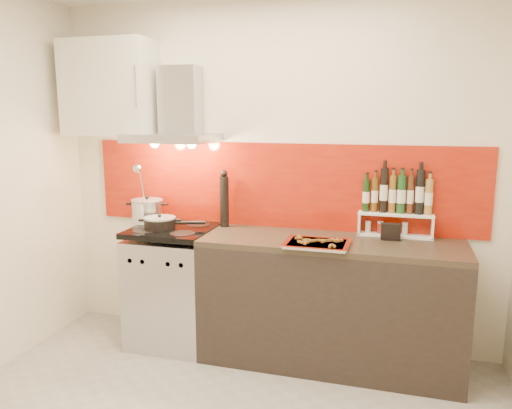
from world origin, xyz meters
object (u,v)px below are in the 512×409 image
(range_stove, at_px, (174,287))
(stock_pot, at_px, (147,210))
(counter, at_px, (330,302))
(saute_pan, at_px, (161,223))
(pepper_mill, at_px, (224,199))
(baking_tray, at_px, (317,243))

(range_stove, relative_size, stock_pot, 3.71)
(counter, bearing_deg, stock_pot, 174.85)
(stock_pot, height_order, saute_pan, stock_pot)
(stock_pot, relative_size, pepper_mill, 0.56)
(range_stove, height_order, counter, range_stove)
(range_stove, bearing_deg, baking_tray, -8.71)
(range_stove, distance_m, saute_pan, 0.52)
(stock_pot, bearing_deg, baking_tray, -12.45)
(counter, distance_m, pepper_mill, 1.09)
(pepper_mill, relative_size, baking_tray, 1.03)
(range_stove, distance_m, pepper_mill, 0.78)
(counter, bearing_deg, range_stove, -179.77)
(range_stove, relative_size, baking_tray, 2.14)
(counter, relative_size, baking_tray, 4.23)
(stock_pot, xyz_separation_m, saute_pan, (0.21, -0.18, -0.05))
(stock_pot, bearing_deg, saute_pan, -41.05)
(baking_tray, bearing_deg, pepper_mill, 154.99)
(stock_pot, relative_size, baking_tray, 0.58)
(saute_pan, bearing_deg, pepper_mill, 29.01)
(range_stove, relative_size, pepper_mill, 2.08)
(saute_pan, bearing_deg, baking_tray, -6.14)
(counter, xyz_separation_m, baking_tray, (-0.07, -0.18, 0.47))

